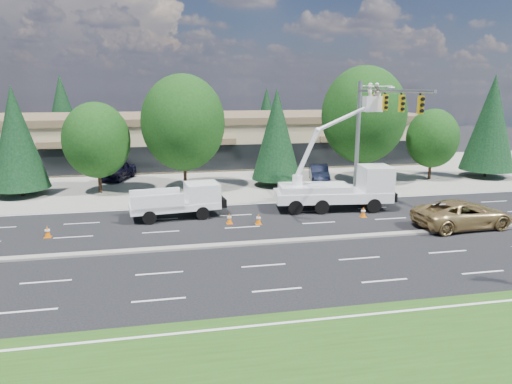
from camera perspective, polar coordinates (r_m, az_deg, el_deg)
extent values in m
plane|color=black|center=(25.56, -0.54, -6.54)|extent=(140.00, 140.00, 0.00)
cube|color=gray|center=(44.73, -5.22, 1.91)|extent=(140.00, 22.00, 0.01)
cube|color=gray|center=(25.54, -0.54, -6.42)|extent=(120.00, 0.55, 0.12)
cube|color=tan|center=(54.21, -6.38, 6.48)|extent=(50.00, 15.00, 5.00)
cube|color=brown|center=(53.98, -6.45, 9.27)|extent=(50.40, 15.40, 0.70)
cube|color=black|center=(46.88, -5.57, 4.26)|extent=(48.00, 0.12, 2.60)
cylinder|color=#332114|center=(41.21, -27.17, 0.12)|extent=(0.26, 0.26, 0.80)
cone|color=black|center=(40.58, -27.79, 6.03)|extent=(4.43, 4.43, 8.09)
cylinder|color=#332114|center=(39.78, -18.97, 1.63)|extent=(0.28, 0.28, 2.41)
ellipsoid|color=black|center=(39.32, -19.31, 6.13)|extent=(5.36, 5.36, 6.16)
cylinder|color=#332114|center=(39.34, -8.87, 2.60)|extent=(0.28, 0.28, 3.14)
ellipsoid|color=black|center=(38.82, -9.08, 8.55)|extent=(6.97, 6.97, 8.01)
cylinder|color=#332114|center=(40.63, 2.53, 1.39)|extent=(0.26, 0.26, 0.80)
cone|color=black|center=(40.01, 2.59, 7.25)|extent=(4.32, 4.32, 7.89)
cylinder|color=#332114|center=(42.96, 13.00, 3.46)|extent=(0.28, 0.28, 3.39)
ellipsoid|color=black|center=(42.49, 13.30, 9.36)|extent=(7.54, 7.54, 8.67)
cylinder|color=#332114|center=(46.34, 20.91, 2.83)|extent=(0.28, 0.28, 2.15)
ellipsoid|color=black|center=(45.97, 21.19, 6.27)|extent=(4.78, 4.78, 5.49)
cylinder|color=#332114|center=(49.86, 26.72, 2.17)|extent=(0.26, 0.26, 0.80)
cone|color=black|center=(49.30, 27.30, 7.72)|extent=(4.97, 4.97, 9.08)
cylinder|color=#332114|center=(67.58, -22.67, 5.04)|extent=(0.26, 0.26, 0.80)
cone|color=black|center=(67.16, -23.05, 9.32)|extent=(5.17, 5.17, 9.44)
cylinder|color=#332114|center=(66.20, -10.68, 5.67)|extent=(0.26, 0.26, 0.80)
cone|color=black|center=(65.77, -10.86, 9.95)|extent=(5.06, 5.06, 9.24)
cylinder|color=#332114|center=(67.74, 1.30, 6.05)|extent=(0.26, 0.26, 0.80)
cone|color=black|center=(67.37, 1.32, 9.58)|extent=(4.33, 4.33, 7.91)
cylinder|color=#332114|center=(71.26, 10.83, 6.16)|extent=(0.26, 0.26, 0.80)
cone|color=black|center=(70.88, 10.99, 9.92)|extent=(4.80, 4.80, 8.77)
cylinder|color=gray|center=(36.12, 12.57, 6.24)|extent=(0.32, 0.32, 9.00)
cylinder|color=gray|center=(31.38, 16.60, 12.01)|extent=(0.20, 10.00, 0.20)
cylinder|color=gray|center=(36.44, 14.81, 12.64)|extent=(2.60, 0.12, 0.12)
cube|color=gold|center=(34.09, 14.17, 10.92)|extent=(0.32, 0.22, 1.05)
cube|color=gold|center=(32.11, 15.85, 10.72)|extent=(0.32, 0.22, 1.05)
cube|color=gold|center=(30.16, 17.74, 10.49)|extent=(0.32, 0.22, 1.05)
cube|color=gold|center=(28.25, 19.89, 10.21)|extent=(0.32, 0.22, 1.05)
cube|color=white|center=(30.87, -10.11, -1.69)|extent=(6.11, 2.88, 0.44)
cube|color=white|center=(31.01, -6.75, -0.21)|extent=(2.41, 2.36, 1.47)
cube|color=black|center=(31.09, -5.61, 0.23)|extent=(0.31, 1.86, 0.98)
cube|color=white|center=(31.52, -12.51, -0.58)|extent=(3.35, 0.71, 1.08)
cube|color=white|center=(29.72, -12.13, -1.38)|extent=(3.35, 0.71, 1.08)
cube|color=white|center=(32.85, 9.54, -0.45)|extent=(8.37, 3.29, 0.71)
cube|color=white|center=(33.52, 14.67, 1.45)|extent=(2.28, 2.60, 2.04)
cube|color=black|center=(33.76, 15.91, 1.71)|extent=(0.30, 2.04, 1.22)
cube|color=white|center=(32.43, 7.30, 0.47)|extent=(5.11, 2.85, 0.51)
cylinder|color=white|center=(32.07, 5.20, 1.41)|extent=(0.71, 0.71, 0.82)
cube|color=white|center=(32.75, 14.38, 10.64)|extent=(1.21, 1.03, 1.10)
imported|color=beige|center=(32.67, 14.04, 11.38)|extent=(0.49, 0.68, 1.76)
imported|color=beige|center=(32.81, 14.79, 11.34)|extent=(0.75, 0.92, 1.76)
ellipsoid|color=white|center=(32.66, 14.13, 12.94)|extent=(0.27, 0.27, 0.18)
ellipsoid|color=white|center=(32.81, 14.89, 12.90)|extent=(0.27, 0.27, 0.18)
cube|color=orange|center=(29.32, -24.57, -5.14)|extent=(0.40, 0.40, 0.03)
cone|color=orange|center=(29.23, -24.63, -4.52)|extent=(0.36, 0.36, 0.70)
cylinder|color=white|center=(29.21, -24.64, -4.38)|extent=(0.29, 0.29, 0.10)
cube|color=orange|center=(29.35, -3.34, -3.94)|extent=(0.40, 0.40, 0.03)
cone|color=orange|center=(29.25, -3.35, -3.31)|extent=(0.36, 0.36, 0.70)
cylinder|color=white|center=(29.23, -3.36, -3.18)|extent=(0.29, 0.29, 0.10)
cube|color=orange|center=(29.18, 0.31, -4.01)|extent=(0.40, 0.40, 0.03)
cone|color=orange|center=(29.09, 0.31, -3.38)|extent=(0.36, 0.36, 0.70)
cylinder|color=white|center=(29.07, 0.31, -3.25)|extent=(0.29, 0.29, 0.10)
cube|color=orange|center=(31.63, 13.23, -3.02)|extent=(0.40, 0.40, 0.03)
cone|color=orange|center=(31.55, 13.26, -2.43)|extent=(0.36, 0.36, 0.70)
cylinder|color=white|center=(31.53, 13.27, -2.31)|extent=(0.29, 0.29, 0.10)
imported|color=tan|center=(31.10, 24.44, -2.53)|extent=(6.34, 3.26, 1.71)
imported|color=black|center=(45.14, -16.87, 2.56)|extent=(3.45, 5.22, 1.65)
imported|color=black|center=(42.76, 7.87, 2.36)|extent=(2.67, 4.90, 1.53)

